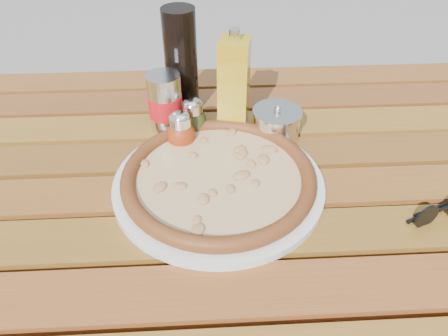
{
  "coord_description": "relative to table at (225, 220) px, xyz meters",
  "views": [
    {
      "loc": [
        -0.03,
        -0.55,
        1.25
      ],
      "look_at": [
        0.0,
        0.02,
        0.78
      ],
      "focal_mm": 35.0,
      "sensor_mm": 36.0,
      "label": 1
    }
  ],
  "objects": [
    {
      "name": "table",
      "position": [
        0.0,
        0.0,
        0.0
      ],
      "size": [
        1.4,
        0.9,
        0.75
      ],
      "color": "#381F0C",
      "rests_on": "ground"
    },
    {
      "name": "plate",
      "position": [
        -0.01,
        0.01,
        0.08
      ],
      "size": [
        0.42,
        0.42,
        0.01
      ],
      "primitive_type": "cylinder",
      "rotation": [
        0.0,
        0.0,
        -0.18
      ],
      "color": "silver",
      "rests_on": "table"
    },
    {
      "name": "pizza",
      "position": [
        -0.01,
        0.01,
        0.1
      ],
      "size": [
        0.4,
        0.4,
        0.03
      ],
      "rotation": [
        0.0,
        0.0,
        -0.23
      ],
      "color": "beige",
      "rests_on": "plate"
    },
    {
      "name": "pepper_shaker",
      "position": [
        -0.08,
        0.12,
        0.11
      ],
      "size": [
        0.07,
        0.07,
        0.08
      ],
      "rotation": [
        0.0,
        0.0,
        0.37
      ],
      "color": "#A43812",
      "rests_on": "table"
    },
    {
      "name": "oregano_shaker",
      "position": [
        -0.05,
        0.17,
        0.11
      ],
      "size": [
        0.06,
        0.06,
        0.08
      ],
      "rotation": [
        0.0,
        0.0,
        -0.14
      ],
      "color": "#39411A",
      "rests_on": "table"
    },
    {
      "name": "dark_bottle",
      "position": [
        -0.07,
        0.26,
        0.19
      ],
      "size": [
        0.08,
        0.08,
        0.22
      ],
      "primitive_type": "cylinder",
      "rotation": [
        0.0,
        0.0,
        0.29
      ],
      "color": "black",
      "rests_on": "table"
    },
    {
      "name": "soda_can",
      "position": [
        -0.11,
        0.19,
        0.13
      ],
      "size": [
        0.08,
        0.08,
        0.12
      ],
      "rotation": [
        0.0,
        0.0,
        -0.3
      ],
      "color": "silver",
      "rests_on": "table"
    },
    {
      "name": "olive_oil_cruet",
      "position": [
        0.03,
        0.18,
        0.17
      ],
      "size": [
        0.07,
        0.07,
        0.21
      ],
      "rotation": [
        0.0,
        0.0,
        -0.22
      ],
      "color": "#AC8912",
      "rests_on": "table"
    },
    {
      "name": "parmesan_tin",
      "position": [
        0.11,
        0.15,
        0.11
      ],
      "size": [
        0.12,
        0.12,
        0.07
      ],
      "rotation": [
        0.0,
        0.0,
        -0.33
      ],
      "color": "silver",
      "rests_on": "table"
    },
    {
      "name": "sunglasses",
      "position": [
        0.34,
        -0.09,
        0.09
      ],
      "size": [
        0.11,
        0.06,
        0.04
      ],
      "rotation": [
        0.0,
        0.0,
        0.36
      ],
      "color": "black",
      "rests_on": "table"
    }
  ]
}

